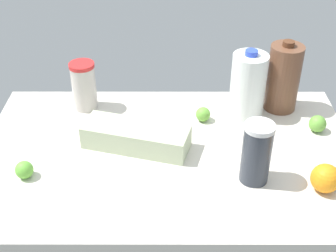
{
  "coord_description": "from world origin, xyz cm",
  "views": [
    {
      "loc": [
        -0.13,
        117.82,
        93.42
      ],
      "look_at": [
        0.0,
        0.0,
        13.0
      ],
      "focal_mm": 50.0,
      "sensor_mm": 36.0,
      "label": 1
    }
  ],
  "objects_px": {
    "shaker_bottle": "(256,153)",
    "milk_jug": "(248,85)",
    "chocolate_milk_jug": "(283,78)",
    "tumbler_cup": "(83,86)",
    "lime_beside_bowl": "(317,124)",
    "lime_by_jug": "(24,170)",
    "egg_carton": "(136,137)",
    "lime_loose": "(203,114)",
    "orange_far_back": "(325,178)"
  },
  "relations": [
    {
      "from": "chocolate_milk_jug",
      "to": "shaker_bottle",
      "type": "xyz_separation_m",
      "value": [
        0.15,
        0.4,
        -0.03
      ]
    },
    {
      "from": "tumbler_cup",
      "to": "lime_by_jug",
      "type": "bearing_deg",
      "value": 72.55
    },
    {
      "from": "shaker_bottle",
      "to": "lime_loose",
      "type": "distance_m",
      "value": 0.34
    },
    {
      "from": "tumbler_cup",
      "to": "egg_carton",
      "type": "height_order",
      "value": "tumbler_cup"
    },
    {
      "from": "chocolate_milk_jug",
      "to": "lime_by_jug",
      "type": "height_order",
      "value": "chocolate_milk_jug"
    },
    {
      "from": "egg_carton",
      "to": "orange_far_back",
      "type": "height_order",
      "value": "orange_far_back"
    },
    {
      "from": "egg_carton",
      "to": "milk_jug",
      "type": "xyz_separation_m",
      "value": [
        -0.38,
        -0.2,
        0.08
      ]
    },
    {
      "from": "lime_by_jug",
      "to": "orange_far_back",
      "type": "relative_size",
      "value": 0.64
    },
    {
      "from": "tumbler_cup",
      "to": "lime_beside_bowl",
      "type": "bearing_deg",
      "value": 169.31
    },
    {
      "from": "milk_jug",
      "to": "lime_beside_bowl",
      "type": "height_order",
      "value": "milk_jug"
    },
    {
      "from": "shaker_bottle",
      "to": "milk_jug",
      "type": "distance_m",
      "value": 0.36
    },
    {
      "from": "chocolate_milk_jug",
      "to": "egg_carton",
      "type": "bearing_deg",
      "value": 25.27
    },
    {
      "from": "lime_loose",
      "to": "orange_far_back",
      "type": "bearing_deg",
      "value": 132.07
    },
    {
      "from": "shaker_bottle",
      "to": "milk_jug",
      "type": "bearing_deg",
      "value": -93.87
    },
    {
      "from": "orange_far_back",
      "to": "tumbler_cup",
      "type": "bearing_deg",
      "value": -30.9
    },
    {
      "from": "chocolate_milk_jug",
      "to": "orange_far_back",
      "type": "xyz_separation_m",
      "value": [
        -0.04,
        0.44,
        -0.08
      ]
    },
    {
      "from": "tumbler_cup",
      "to": "lime_beside_bowl",
      "type": "xyz_separation_m",
      "value": [
        -0.8,
        0.15,
        -0.06
      ]
    },
    {
      "from": "egg_carton",
      "to": "lime_beside_bowl",
      "type": "bearing_deg",
      "value": -156.1
    },
    {
      "from": "egg_carton",
      "to": "shaker_bottle",
      "type": "bearing_deg",
      "value": 171.32
    },
    {
      "from": "shaker_bottle",
      "to": "orange_far_back",
      "type": "distance_m",
      "value": 0.21
    },
    {
      "from": "chocolate_milk_jug",
      "to": "milk_jug",
      "type": "height_order",
      "value": "chocolate_milk_jug"
    },
    {
      "from": "tumbler_cup",
      "to": "shaker_bottle",
      "type": "height_order",
      "value": "shaker_bottle"
    },
    {
      "from": "egg_carton",
      "to": "lime_beside_bowl",
      "type": "xyz_separation_m",
      "value": [
        -0.6,
        -0.09,
        -0.01
      ]
    },
    {
      "from": "egg_carton",
      "to": "lime_by_jug",
      "type": "distance_m",
      "value": 0.35
    },
    {
      "from": "lime_by_jug",
      "to": "egg_carton",
      "type": "bearing_deg",
      "value": -154.78
    },
    {
      "from": "chocolate_milk_jug",
      "to": "tumbler_cup",
      "type": "bearing_deg",
      "value": -0.04
    },
    {
      "from": "milk_jug",
      "to": "lime_by_jug",
      "type": "relative_size",
      "value": 4.61
    },
    {
      "from": "egg_carton",
      "to": "lime_loose",
      "type": "xyz_separation_m",
      "value": [
        -0.22,
        -0.15,
        -0.01
      ]
    },
    {
      "from": "shaker_bottle",
      "to": "lime_loose",
      "type": "relative_size",
      "value": 3.76
    },
    {
      "from": "shaker_bottle",
      "to": "lime_beside_bowl",
      "type": "height_order",
      "value": "shaker_bottle"
    },
    {
      "from": "milk_jug",
      "to": "egg_carton",
      "type": "bearing_deg",
      "value": 27.64
    },
    {
      "from": "tumbler_cup",
      "to": "egg_carton",
      "type": "bearing_deg",
      "value": 129.45
    },
    {
      "from": "lime_beside_bowl",
      "to": "egg_carton",
      "type": "bearing_deg",
      "value": 8.34
    },
    {
      "from": "lime_loose",
      "to": "tumbler_cup",
      "type": "bearing_deg",
      "value": -11.77
    },
    {
      "from": "shaker_bottle",
      "to": "egg_carton",
      "type": "relative_size",
      "value": 0.57
    },
    {
      "from": "chocolate_milk_jug",
      "to": "shaker_bottle",
      "type": "bearing_deg",
      "value": 68.94
    },
    {
      "from": "chocolate_milk_jug",
      "to": "lime_by_jug",
      "type": "relative_size",
      "value": 4.87
    },
    {
      "from": "milk_jug",
      "to": "orange_far_back",
      "type": "distance_m",
      "value": 0.44
    },
    {
      "from": "milk_jug",
      "to": "lime_beside_bowl",
      "type": "distance_m",
      "value": 0.27
    },
    {
      "from": "chocolate_milk_jug",
      "to": "shaker_bottle",
      "type": "relative_size",
      "value": 1.35
    },
    {
      "from": "shaker_bottle",
      "to": "orange_far_back",
      "type": "height_order",
      "value": "shaker_bottle"
    },
    {
      "from": "lime_beside_bowl",
      "to": "lime_by_jug",
      "type": "bearing_deg",
      "value": 14.52
    },
    {
      "from": "milk_jug",
      "to": "orange_far_back",
      "type": "xyz_separation_m",
      "value": [
        -0.17,
        0.4,
        -0.07
      ]
    },
    {
      "from": "chocolate_milk_jug",
      "to": "lime_loose",
      "type": "distance_m",
      "value": 0.31
    },
    {
      "from": "tumbler_cup",
      "to": "lime_loose",
      "type": "height_order",
      "value": "tumbler_cup"
    },
    {
      "from": "chocolate_milk_jug",
      "to": "lime_beside_bowl",
      "type": "relative_size",
      "value": 4.49
    },
    {
      "from": "shaker_bottle",
      "to": "lime_loose",
      "type": "xyz_separation_m",
      "value": [
        0.13,
        -0.31,
        -0.07
      ]
    },
    {
      "from": "lime_by_jug",
      "to": "tumbler_cup",
      "type": "bearing_deg",
      "value": -107.45
    },
    {
      "from": "chocolate_milk_jug",
      "to": "egg_carton",
      "type": "height_order",
      "value": "chocolate_milk_jug"
    },
    {
      "from": "milk_jug",
      "to": "lime_by_jug",
      "type": "distance_m",
      "value": 0.78
    }
  ]
}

